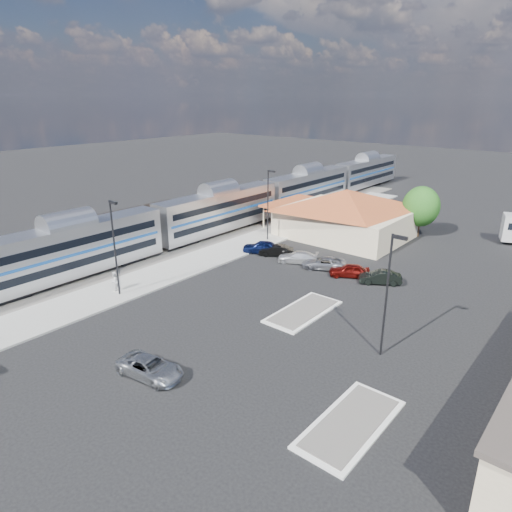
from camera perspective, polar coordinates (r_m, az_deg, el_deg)
The scene contains 20 objects.
ground at distance 40.12m, azimuth -0.45°, elevation -6.42°, with size 280.00×280.00×0.00m, color black.
railbed at distance 59.44m, azimuth -11.00°, elevation 2.03°, with size 16.00×100.00×0.12m, color #4C4944.
platform at distance 51.74m, azimuth -6.32°, elevation -0.33°, with size 5.50×92.00×0.18m, color gray.
passenger_train at distance 60.77m, azimuth -4.59°, elevation 5.47°, with size 3.00×104.00×5.55m.
freight_cars at distance 59.72m, azimuth -14.90°, elevation 3.68°, with size 2.80×46.00×4.00m.
station_depot at distance 60.34m, azimuth 11.07°, elevation 5.32°, with size 18.35×12.24×6.20m.
traffic_island_south at distance 39.36m, azimuth 5.93°, elevation -6.90°, with size 3.30×7.50×0.21m.
traffic_island_north at distance 27.78m, azimuth 11.75°, elevation -19.83°, with size 3.30×7.50×0.21m.
lamp_plat_s at distance 42.24m, azimuth -17.27°, elevation 1.82°, with size 1.08×0.25×9.00m.
lamp_plat_n at distance 56.70m, azimuth 1.57°, elevation 7.07°, with size 1.08×0.25×9.00m.
lamp_lot at distance 32.13m, azimuth 16.26°, elevation -3.63°, with size 1.08×0.25×9.00m.
tree_depot at distance 62.49m, azimuth 19.92°, elevation 5.84°, with size 4.71×4.71×6.63m.
suv at distance 31.52m, azimuth -13.10°, elevation -13.43°, with size 2.19×4.76×1.32m, color #A4A7AC.
person_b at distance 44.61m, azimuth -17.28°, elevation -3.03°, with size 0.91×0.71×1.87m, color silver.
parked_car_a at distance 53.26m, azimuth 0.72°, elevation 1.14°, with size 1.79×4.45×1.52m, color #0E1846.
parked_car_b at distance 52.41m, azimuth 2.54°, elevation 0.68°, with size 1.37×3.94×1.30m, color black.
parked_car_c at distance 50.41m, azimuth 5.22°, elevation -0.16°, with size 1.81×4.46×1.29m, color silver.
parked_car_d at distance 49.03m, azimuth 8.49°, elevation -0.87°, with size 2.16×4.69×1.30m, color gray.
parked_car_e at distance 47.32m, azimuth 11.60°, elevation -1.77°, with size 1.63×4.05×1.38m, color maroon.
parked_car_f at distance 46.30m, azimuth 15.24°, elevation -2.58°, with size 1.42×4.07×1.34m, color black.
Camera 1 is at (23.33, -27.53, 17.52)m, focal length 32.00 mm.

